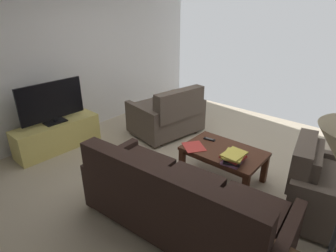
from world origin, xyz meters
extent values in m
cube|color=#B7A88E|center=(0.00, 0.00, 0.00)|extent=(4.83, 5.66, 0.01)
cube|color=silver|center=(2.41, 0.00, 1.43)|extent=(0.12, 5.66, 2.86)
cylinder|color=black|center=(-1.37, 0.40, 0.03)|extent=(0.05, 0.05, 0.06)
cylinder|color=black|center=(0.34, 0.52, 0.03)|extent=(0.05, 0.05, 0.06)
cylinder|color=black|center=(0.29, 1.20, 0.03)|extent=(0.05, 0.05, 0.06)
cube|color=black|center=(-0.54, 0.80, 0.24)|extent=(1.93, 0.94, 0.36)
cube|color=black|center=(-1.16, 0.74, 0.47)|extent=(0.63, 0.75, 0.10)
cube|color=black|center=(-0.54, 0.78, 0.47)|extent=(0.63, 0.75, 0.10)
cube|color=black|center=(0.09, 0.83, 0.47)|extent=(0.63, 0.75, 0.10)
cube|color=black|center=(-0.56, 1.14, 0.63)|extent=(1.89, 0.31, 0.51)
cube|color=black|center=(-1.18, 0.99, 0.63)|extent=(0.57, 0.16, 0.37)
cube|color=black|center=(-0.56, 1.03, 0.63)|extent=(0.57, 0.16, 0.37)
cube|color=black|center=(0.07, 1.08, 0.63)|extent=(0.57, 0.16, 0.37)
cube|color=black|center=(-1.53, 0.73, 0.31)|extent=(0.16, 0.81, 0.52)
cube|color=black|center=(0.45, 0.87, 0.31)|extent=(0.16, 0.81, 0.52)
cylinder|color=black|center=(1.39, -1.29, 0.03)|extent=(0.06, 0.06, 0.06)
cylinder|color=black|center=(1.53, -0.53, 0.03)|extent=(0.06, 0.06, 0.06)
cylinder|color=black|center=(0.67, -1.16, 0.03)|extent=(0.06, 0.06, 0.06)
cylinder|color=black|center=(0.81, -0.40, 0.03)|extent=(0.06, 0.06, 0.06)
cube|color=brown|center=(1.10, -0.84, 0.26)|extent=(1.01, 1.07, 0.39)
cube|color=brown|center=(1.12, -0.85, 0.50)|extent=(0.89, 0.99, 0.10)
cube|color=brown|center=(0.74, -0.78, 0.64)|extent=(0.35, 0.95, 0.47)
cube|color=brown|center=(0.85, -0.80, 0.64)|extent=(0.27, 0.85, 0.33)
cube|color=brown|center=(1.00, -1.35, 0.33)|extent=(0.85, 0.25, 0.55)
cube|color=brown|center=(1.19, -0.34, 0.33)|extent=(0.85, 0.25, 0.55)
cube|color=#4C2819|center=(-0.40, -0.25, 0.41)|extent=(1.00, 0.65, 0.04)
cube|color=#4C2819|center=(-0.40, -0.25, 0.36)|extent=(0.92, 0.58, 0.05)
cube|color=#4C2819|center=(-0.85, -0.53, 0.19)|extent=(0.07, 0.07, 0.39)
cube|color=#4C2819|center=(0.06, -0.53, 0.19)|extent=(0.07, 0.07, 0.39)
cube|color=#4C2819|center=(-0.85, 0.03, 0.19)|extent=(0.07, 0.07, 0.39)
cube|color=#4C2819|center=(0.06, 0.03, 0.19)|extent=(0.07, 0.07, 0.39)
cube|color=#D8C666|center=(2.00, 0.72, 0.23)|extent=(0.44, 1.31, 0.46)
cube|color=black|center=(2.11, 0.72, 0.23)|extent=(0.05, 1.10, 0.27)
cube|color=black|center=(2.02, 0.57, 0.23)|extent=(0.21, 0.25, 0.06)
cube|color=black|center=(2.00, 0.72, 0.47)|extent=(0.21, 0.33, 0.02)
cube|color=black|center=(2.00, 0.72, 0.51)|extent=(0.04, 0.06, 0.06)
cube|color=black|center=(2.00, 0.72, 0.81)|extent=(0.07, 0.99, 0.57)
cube|color=black|center=(2.02, 0.72, 0.81)|extent=(0.03, 0.96, 0.54)
cylinder|color=black|center=(-1.37, 0.03, 0.03)|extent=(0.06, 0.06, 0.06)
cylinder|color=black|center=(-1.27, -0.50, 0.03)|extent=(0.06, 0.06, 0.06)
cube|color=brown|center=(-1.67, -0.30, 0.26)|extent=(0.94, 0.84, 0.40)
cube|color=brown|center=(-1.32, -0.23, 0.63)|extent=(0.30, 0.72, 0.45)
cube|color=brown|center=(-1.43, -0.25, 0.63)|extent=(0.23, 0.64, 0.32)
cube|color=brown|center=(-1.74, 0.10, 0.33)|extent=(0.83, 0.25, 0.56)
cube|color=brown|center=(-1.60, -0.69, 0.33)|extent=(0.83, 0.25, 0.56)
cube|color=#996699|center=(-0.62, -0.07, 0.44)|extent=(0.24, 0.32, 0.03)
cube|color=black|center=(-0.63, -0.06, 0.47)|extent=(0.26, 0.31, 0.03)
cube|color=#C63833|center=(-0.62, -0.06, 0.50)|extent=(0.26, 0.26, 0.03)
cube|color=#E0CC4C|center=(-0.63, -0.06, 0.52)|extent=(0.28, 0.33, 0.02)
cube|color=#E0CC4C|center=(-0.63, -0.06, 0.54)|extent=(0.23, 0.30, 0.02)
cube|color=black|center=(-0.10, -0.37, 0.44)|extent=(0.16, 0.07, 0.02)
cube|color=#59595B|center=(-0.10, -0.37, 0.45)|extent=(0.11, 0.05, 0.00)
cube|color=#C63833|center=(-0.06, -0.06, 0.43)|extent=(0.38, 0.37, 0.01)
camera|label=1|loc=(-1.86, 2.58, 2.16)|focal=29.58mm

